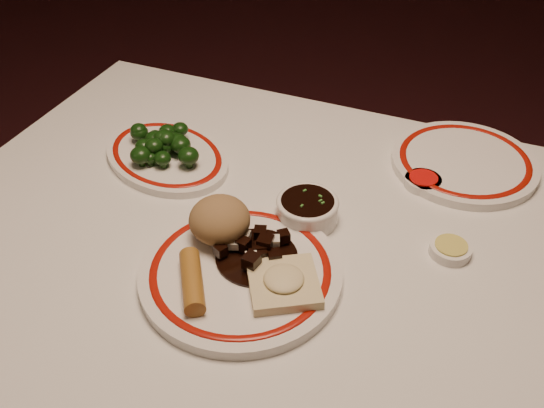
{
  "coord_description": "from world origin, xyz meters",
  "views": [
    {
      "loc": [
        0.25,
        -0.64,
        1.4
      ],
      "look_at": [
        -0.03,
        0.03,
        0.8
      ],
      "focal_mm": 40.0,
      "sensor_mm": 36.0,
      "label": 1
    }
  ],
  "objects": [
    {
      "name": "dining_table",
      "position": [
        0.0,
        0.0,
        0.66
      ],
      "size": [
        1.2,
        0.9,
        0.75
      ],
      "color": "white",
      "rests_on": "ground"
    },
    {
      "name": "fried_wonton",
      "position": [
        0.04,
        -0.1,
        0.78
      ],
      "size": [
        0.13,
        0.13,
        0.03
      ],
      "color": "beige",
      "rests_on": "main_plate"
    },
    {
      "name": "broccoli_plate",
      "position": [
        -0.28,
        0.13,
        0.76
      ],
      "size": [
        0.32,
        0.31,
        0.02
      ],
      "color": "white",
      "rests_on": "dining_table"
    },
    {
      "name": "spring_roll",
      "position": [
        -0.08,
        -0.15,
        0.78
      ],
      "size": [
        0.08,
        0.11,
        0.03
      ],
      "primitive_type": "cylinder",
      "rotation": [
        1.57,
        0.0,
        0.57
      ],
      "color": "#A36E28",
      "rests_on": "main_plate"
    },
    {
      "name": "broccoli_pile",
      "position": [
        -0.29,
        0.13,
        0.79
      ],
      "size": [
        0.16,
        0.14,
        0.05
      ],
      "color": "#23471C",
      "rests_on": "broccoli_plate"
    },
    {
      "name": "mustard_dish",
      "position": [
        0.25,
        0.08,
        0.76
      ],
      "size": [
        0.06,
        0.06,
        0.02
      ],
      "color": "white",
      "rests_on": "dining_table"
    },
    {
      "name": "rice_mound",
      "position": [
        -0.09,
        -0.03,
        0.8
      ],
      "size": [
        0.09,
        0.09,
        0.07
      ],
      "primitive_type": "ellipsoid",
      "color": "olive",
      "rests_on": "main_plate"
    },
    {
      "name": "soy_bowl",
      "position": [
        0.02,
        0.07,
        0.77
      ],
      "size": [
        0.1,
        0.1,
        0.04
      ],
      "color": "white",
      "rests_on": "dining_table"
    },
    {
      "name": "stirfry_heap",
      "position": [
        -0.02,
        -0.05,
        0.78
      ],
      "size": [
        0.12,
        0.12,
        0.03
      ],
      "color": "black",
      "rests_on": "main_plate"
    },
    {
      "name": "main_plate",
      "position": [
        -0.03,
        -0.09,
        0.76
      ],
      "size": [
        0.33,
        0.33,
        0.02
      ],
      "color": "white",
      "rests_on": "dining_table"
    },
    {
      "name": "far_plate",
      "position": [
        0.23,
        0.33,
        0.76
      ],
      "size": [
        0.3,
        0.3,
        0.02
      ],
      "color": "white",
      "rests_on": "dining_table"
    },
    {
      "name": "sweet_sour_dish",
      "position": [
        0.17,
        0.24,
        0.76
      ],
      "size": [
        0.06,
        0.06,
        0.02
      ],
      "color": "white",
      "rests_on": "dining_table"
    }
  ]
}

